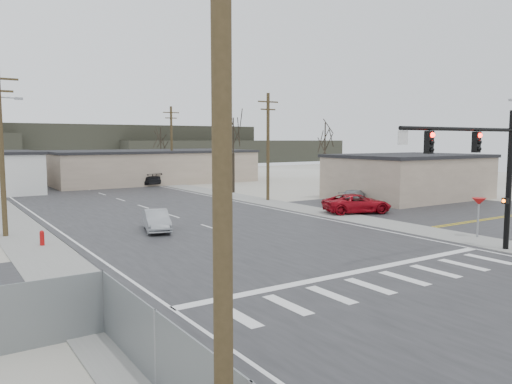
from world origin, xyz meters
TOP-DOWN VIEW (x-y plane):
  - ground at (0.00, 0.00)m, footprint 140.00×140.00m
  - main_road at (0.00, 15.00)m, footprint 18.00×110.00m
  - cross_road at (0.00, 0.00)m, footprint 90.00×10.00m
  - parking_lot at (20.00, 6.00)m, footprint 18.00×20.00m
  - sidewalk_left at (-10.60, 20.00)m, footprint 3.00×90.00m
  - sidewalk_right at (10.60, 20.00)m, footprint 3.00×90.00m
  - traffic_signal_mast at (7.89, -6.20)m, footprint 8.95×0.43m
  - fire_hydrant at (-10.20, 8.00)m, footprint 0.24×0.24m
  - yield_sign at (11.50, -3.50)m, footprint 0.80×0.80m
  - building_right_far at (10.00, 44.00)m, footprint 26.30×14.30m
  - building_lot at (24.00, 12.00)m, footprint 14.30×10.30m
  - upole_left_a at (-11.50, -14.00)m, footprint 2.20×0.30m
  - upole_left_b at (-11.50, 12.00)m, footprint 2.20×0.30m
  - upole_right_a at (11.50, 18.00)m, footprint 2.20×0.30m
  - upole_right_b at (11.50, 40.00)m, footprint 2.20×0.30m
  - tree_right_mid at (12.50, 26.00)m, footprint 3.74×3.74m
  - tree_right_far at (15.00, 52.00)m, footprint 3.52×3.52m
  - tree_lot at (22.00, 22.00)m, footprint 3.52×3.52m
  - hill_center at (15.00, 96.00)m, footprint 80.00×18.00m
  - hill_right at (50.00, 90.00)m, footprint 60.00×18.00m
  - sedan_crossing at (-3.38, 8.74)m, footprint 2.41×4.24m
  - car_far_a at (7.23, 39.24)m, footprint 3.37×6.00m
  - car_far_b at (-2.31, 65.00)m, footprint 2.89×4.26m
  - car_parked_red at (12.61, 7.42)m, footprint 5.82×4.06m
  - car_parked_dark_a at (18.98, 10.75)m, footprint 3.87×2.21m
  - car_parked_dark_b at (21.80, 8.61)m, footprint 4.35×1.89m
  - car_parked_silver at (16.18, 11.32)m, footprint 4.80×3.77m

SIDE VIEW (x-z plane):
  - ground at x=0.00m, z-range 0.00..0.00m
  - parking_lot at x=20.00m, z-range 0.00..0.03m
  - cross_road at x=0.00m, z-range 0.00..0.04m
  - main_road at x=0.00m, z-range 0.00..0.05m
  - sidewalk_left at x=-10.60m, z-range 0.00..0.06m
  - sidewalk_right at x=10.60m, z-range 0.00..0.06m
  - fire_hydrant at x=-10.20m, z-range 0.02..0.89m
  - car_parked_dark_a at x=18.98m, z-range 0.03..1.27m
  - car_parked_silver at x=16.18m, z-range 0.03..1.33m
  - sedan_crossing at x=-3.38m, z-range 0.05..1.37m
  - car_far_b at x=-2.31m, z-range 0.05..1.39m
  - car_parked_dark_b at x=21.80m, z-range 0.03..1.43m
  - car_parked_red at x=12.61m, z-range 0.03..1.51m
  - car_far_a at x=7.23m, z-range 0.05..1.69m
  - yield_sign at x=11.50m, z-range 0.89..3.24m
  - building_right_far at x=10.00m, z-range 0.00..4.30m
  - building_lot at x=24.00m, z-range 0.01..4.31m
  - hill_right at x=50.00m, z-range 0.00..5.50m
  - hill_center at x=15.00m, z-range 0.00..9.00m
  - traffic_signal_mast at x=7.89m, z-range 1.07..8.27m
  - upole_left_a at x=-11.50m, z-range 0.22..10.22m
  - upole_left_b at x=-11.50m, z-range 0.22..10.22m
  - upole_right_a at x=11.50m, z-range 0.22..10.22m
  - upole_right_b at x=11.50m, z-range 0.22..10.22m
  - tree_right_far at x=15.00m, z-range 1.66..9.50m
  - tree_lot at x=22.00m, z-range 1.66..9.50m
  - tree_right_mid at x=12.50m, z-range 1.77..10.10m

